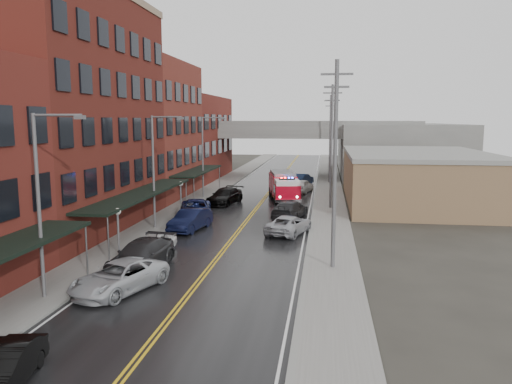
{
  "coord_description": "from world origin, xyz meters",
  "views": [
    {
      "loc": [
        6.68,
        -13.68,
        8.7
      ],
      "look_at": [
        1.24,
        25.09,
        3.0
      ],
      "focal_mm": 35.0,
      "sensor_mm": 36.0,
      "label": 1
    }
  ],
  "objects": [
    {
      "name": "right_far_block",
      "position": [
        18.0,
        70.0,
        4.0
      ],
      "size": [
        18.0,
        30.0,
        8.0
      ],
      "primitive_type": "cube",
      "color": "slate",
      "rests_on": "ground"
    },
    {
      "name": "parked_car_right_1",
      "position": [
        3.6,
        29.8,
        0.8
      ],
      "size": [
        3.37,
        5.88,
        1.6
      ],
      "primitive_type": "imported",
      "rotation": [
        0.0,
        0.0,
        2.93
      ],
      "color": "black",
      "rests_on": "ground"
    },
    {
      "name": "tan_building",
      "position": [
        16.0,
        40.0,
        2.5
      ],
      "size": [
        14.0,
        22.0,
        5.0
      ],
      "primitive_type": "cube",
      "color": "olive",
      "rests_on": "ground"
    },
    {
      "name": "parked_car_left_7",
      "position": [
        -3.6,
        36.4,
        0.83
      ],
      "size": [
        3.48,
        6.05,
        1.65
      ],
      "primitive_type": "imported",
      "rotation": [
        0.0,
        0.0,
        -0.22
      ],
      "color": "black",
      "rests_on": "ground"
    },
    {
      "name": "curb_right",
      "position": [
        5.65,
        30.0,
        0.07
      ],
      "size": [
        0.3,
        160.0,
        0.15
      ],
      "primitive_type": "cube",
      "color": "gray",
      "rests_on": "ground"
    },
    {
      "name": "overpass",
      "position": [
        0.0,
        62.0,
        5.99
      ],
      "size": [
        40.0,
        10.0,
        7.5
      ],
      "color": "slate",
      "rests_on": "ground"
    },
    {
      "name": "street_lamp_1",
      "position": [
        -6.55,
        24.0,
        5.19
      ],
      "size": [
        2.64,
        0.22,
        9.0
      ],
      "color": "#59595B",
      "rests_on": "ground"
    },
    {
      "name": "parked_car_left_4",
      "position": [
        -4.31,
        16.8,
        0.7
      ],
      "size": [
        2.2,
        4.32,
        1.41
      ],
      "primitive_type": "imported",
      "rotation": [
        0.0,
        0.0,
        -0.13
      ],
      "color": "white",
      "rests_on": "ground"
    },
    {
      "name": "brick_building_c",
      "position": [
        -13.3,
        40.5,
        7.5
      ],
      "size": [
        9.0,
        15.0,
        15.0
      ],
      "primitive_type": "cube",
      "color": "maroon",
      "rests_on": "ground"
    },
    {
      "name": "globe_lamp_2",
      "position": [
        -6.4,
        30.0,
        2.31
      ],
      "size": [
        0.44,
        0.44,
        3.12
      ],
      "color": "#59595B",
      "rests_on": "ground"
    },
    {
      "name": "parked_car_right_0",
      "position": [
        3.99,
        23.8,
        0.71
      ],
      "size": [
        3.77,
        5.61,
        1.43
      ],
      "primitive_type": "imported",
      "rotation": [
        0.0,
        0.0,
        2.84
      ],
      "color": "#A6A8AE",
      "rests_on": "ground"
    },
    {
      "name": "parked_car_left_3",
      "position": [
        -3.9,
        13.4,
        0.84
      ],
      "size": [
        3.0,
        6.02,
        1.68
      ],
      "primitive_type": "imported",
      "rotation": [
        0.0,
        0.0,
        -0.12
      ],
      "color": "#272729",
      "rests_on": "ground"
    },
    {
      "name": "street_lamp_2",
      "position": [
        -6.55,
        40.0,
        5.19
      ],
      "size": [
        2.64,
        0.22,
        9.0
      ],
      "color": "#59595B",
      "rests_on": "ground"
    },
    {
      "name": "parked_car_left_2",
      "position": [
        -3.6,
        9.57,
        0.77
      ],
      "size": [
        4.28,
        6.07,
        1.54
      ],
      "primitive_type": "imported",
      "rotation": [
        0.0,
        0.0,
        -0.35
      ],
      "color": "#B4B8BD",
      "rests_on": "ground"
    },
    {
      "name": "utility_pole_2",
      "position": [
        7.2,
        55.0,
        6.31
      ],
      "size": [
        1.8,
        0.24,
        12.0
      ],
      "color": "#59595B",
      "rests_on": "ground"
    },
    {
      "name": "parked_car_left_6",
      "position": [
        -4.67,
        28.8,
        0.81
      ],
      "size": [
        4.09,
        6.32,
        1.62
      ],
      "primitive_type": "imported",
      "rotation": [
        0.0,
        0.0,
        0.26
      ],
      "color": "navy",
      "rests_on": "ground"
    },
    {
      "name": "brick_building_b",
      "position": [
        -13.3,
        23.0,
        9.0
      ],
      "size": [
        9.0,
        20.0,
        18.0
      ],
      "primitive_type": "cube",
      "color": "#541E16",
      "rests_on": "ground"
    },
    {
      "name": "parked_car_left_5",
      "position": [
        -3.83,
        23.88,
        0.84
      ],
      "size": [
        2.63,
        5.33,
        1.68
      ],
      "primitive_type": "imported",
      "rotation": [
        0.0,
        0.0,
        -0.17
      ],
      "color": "black",
      "rests_on": "ground"
    },
    {
      "name": "curb_left",
      "position": [
        -5.65,
        30.0,
        0.07
      ],
      "size": [
        0.3,
        160.0,
        0.15
      ],
      "primitive_type": "cube",
      "color": "gray",
      "rests_on": "ground"
    },
    {
      "name": "globe_lamp_1",
      "position": [
        -6.4,
        16.0,
        2.31
      ],
      "size": [
        0.44,
        0.44,
        3.12
      ],
      "color": "#59595B",
      "rests_on": "ground"
    },
    {
      "name": "parked_car_right_2",
      "position": [
        3.91,
        45.9,
        0.81
      ],
      "size": [
        3.04,
        5.11,
        1.63
      ],
      "primitive_type": "imported",
      "rotation": [
        0.0,
        0.0,
        2.89
      ],
      "color": "silver",
      "rests_on": "ground"
    },
    {
      "name": "awning_2",
      "position": [
        -7.49,
        40.5,
        2.99
      ],
      "size": [
        2.6,
        13.0,
        3.09
      ],
      "color": "black",
      "rests_on": "ground"
    },
    {
      "name": "sidewalk_right",
      "position": [
        7.3,
        30.0,
        0.07
      ],
      "size": [
        3.0,
        160.0,
        0.15
      ],
      "primitive_type": "cube",
      "color": "slate",
      "rests_on": "ground"
    },
    {
      "name": "fire_truck",
      "position": [
        2.22,
        39.86,
        1.61
      ],
      "size": [
        4.53,
        8.5,
        2.97
      ],
      "rotation": [
        0.0,
        0.0,
        0.2
      ],
      "color": "#B5081C",
      "rests_on": "ground"
    },
    {
      "name": "road",
      "position": [
        0.0,
        30.0,
        0.01
      ],
      "size": [
        11.0,
        160.0,
        0.02
      ],
      "primitive_type": "cube",
      "color": "black",
      "rests_on": "ground"
    },
    {
      "name": "awning_1",
      "position": [
        -7.49,
        23.0,
        2.99
      ],
      "size": [
        2.6,
        18.0,
        3.09
      ],
      "color": "black",
      "rests_on": "ground"
    },
    {
      "name": "parked_car_left_1",
      "position": [
        -3.6,
        0.3,
        0.67
      ],
      "size": [
        2.13,
        4.28,
        1.35
      ],
      "primitive_type": "imported",
      "rotation": [
        0.0,
        0.0,
        0.18
      ],
      "color": "black",
      "rests_on": "ground"
    },
    {
      "name": "utility_pole_1",
      "position": [
        7.2,
        35.0,
        6.31
      ],
      "size": [
        1.8,
        0.24,
        12.0
      ],
      "color": "#59595B",
      "rests_on": "ground"
    },
    {
      "name": "street_lamp_0",
      "position": [
        -6.55,
        8.0,
        5.19
      ],
      "size": [
        2.64,
        0.22,
        9.0
      ],
      "color": "#59595B",
      "rests_on": "ground"
    },
    {
      "name": "parked_car_right_3",
      "position": [
        3.6,
        52.2,
        0.81
      ],
      "size": [
        3.09,
        5.23,
        1.63
      ],
      "primitive_type": "imported",
      "rotation": [
        0.0,
        0.0,
        2.85
      ],
      "color": "#0D1932",
      "rests_on": "ground"
    },
    {
      "name": "utility_pole_0",
      "position": [
        7.2,
        15.0,
        6.31
      ],
      "size": [
        1.8,
        0.24,
        12.0
      ],
      "color": "#59595B",
      "rests_on": "ground"
    },
    {
      "name": "brick_building_far",
      "position": [
        -13.3,
        58.0,
        6.0
      ],
      "size": [
        9.0,
        20.0,
        12.0
      ],
      "primitive_type": "cube",
      "color": "maroon",
      "rests_on": "ground"
    },
    {
      "name": "sidewalk_left",
      "position": [
        -7.3,
        30.0,
        0.07
      ],
      "size": [
        3.0,
        160.0,
        0.15
      ],
      "primitive_type": "cube",
      "color": "slate",
      "rests_on": "ground"
    }
  ]
}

